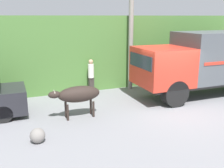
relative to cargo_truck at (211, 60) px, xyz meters
name	(u,v)px	position (x,y,z in m)	size (l,w,h in m)	color
ground_plane	(174,109)	(-2.93, -1.27, -1.77)	(60.00, 60.00, 0.00)	gray
hillside_embankment	(111,46)	(-2.93, 6.20, 0.19)	(32.00, 6.87, 3.91)	#4C7A38
building_backdrop	(44,59)	(-7.59, 4.31, -0.12)	(5.21, 2.70, 3.27)	#8CC69E
cargo_truck	(211,60)	(0.00, 0.00, 0.00)	(7.49, 2.40, 3.14)	#2D2D2D
brown_cow	(78,95)	(-6.99, -0.65, -0.83)	(2.01, 0.64, 1.27)	#2D231E
pedestrian_on_hill	(91,74)	(-5.50, 2.43, -0.78)	(0.34, 0.34, 1.76)	#38332D
utility_pole	(131,34)	(-3.26, 2.46, 1.19)	(0.90, 0.25, 5.72)	gray
roadside_rock	(38,136)	(-8.73, -2.27, -1.53)	(0.48, 0.48, 0.48)	gray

